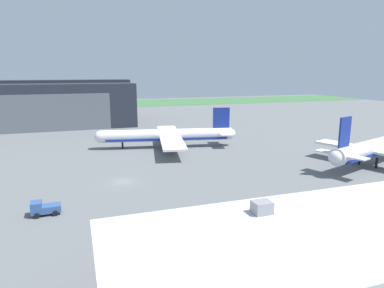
{
  "coord_description": "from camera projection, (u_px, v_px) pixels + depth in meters",
  "views": [
    {
      "loc": [
        -8.42,
        -69.56,
        22.74
      ],
      "look_at": [
        19.19,
        11.62,
        4.49
      ],
      "focal_mm": 31.94,
      "sensor_mm": 36.0,
      "label": 1
    }
  ],
  "objects": [
    {
      "name": "ops_van",
      "position": [
        44.0,
        208.0,
        55.07
      ],
      "size": [
        4.58,
        2.74,
        2.35
      ],
      "color": "#335693",
      "rests_on": "ground_plane"
    },
    {
      "name": "airliner_far_right",
      "position": [
        168.0,
        136.0,
        103.79
      ],
      "size": [
        42.24,
        39.09,
        11.94
      ],
      "color": "white",
      "rests_on": "ground_plane"
    },
    {
      "name": "maintenance_hangar",
      "position": [
        22.0,
        104.0,
        145.02
      ],
      "size": [
        91.2,
        41.99,
        19.16
      ],
      "color": "#232833",
      "rests_on": "ground_plane"
    },
    {
      "name": "grass_field_strip",
      "position": [
        89.0,
        105.0,
        239.16
      ],
      "size": [
        440.0,
        56.0,
        0.08
      ],
      "primitive_type": "cube",
      "color": "#3F7141",
      "rests_on": "ground_plane"
    },
    {
      "name": "ground_plane",
      "position": [
        124.0,
        182.0,
        71.8
      ],
      "size": [
        440.0,
        440.0,
        0.0
      ],
      "primitive_type": "plane",
      "color": "slate"
    },
    {
      "name": "terminal_block_west",
      "position": [
        327.0,
        271.0,
        31.64
      ],
      "size": [
        41.0,
        16.31,
        10.42
      ],
      "color": "slate",
      "rests_on": "ground_plane"
    },
    {
      "name": "airliner_near_right",
      "position": [
        372.0,
        148.0,
        83.49
      ],
      "size": [
        33.96,
        27.43,
        13.16
      ],
      "color": "white",
      "rests_on": "ground_plane"
    }
  ]
}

